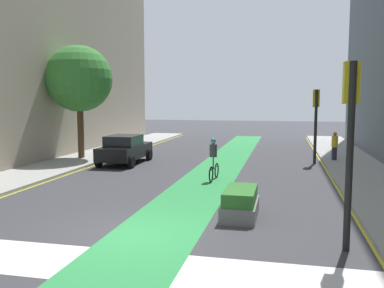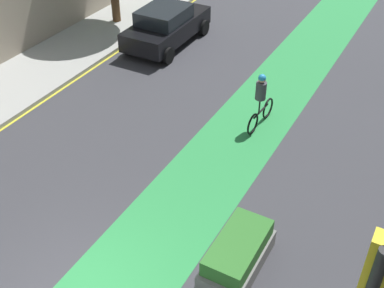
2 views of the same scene
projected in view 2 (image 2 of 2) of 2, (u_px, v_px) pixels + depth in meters
car_black_left_far at (166, 25)px, 19.58m from camera, size 2.05×4.21×1.57m
cyclist_in_lane at (261, 100)px, 14.77m from camera, size 0.32×1.73×1.86m
median_planter at (238, 255)px, 10.72m from camera, size 1.01×2.07×0.85m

